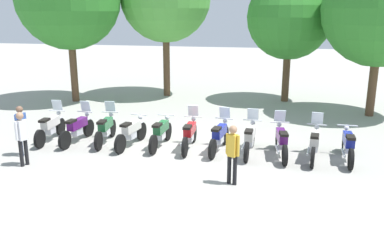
% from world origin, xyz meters
% --- Properties ---
extents(ground_plane, '(80.00, 80.00, 0.00)m').
position_xyz_m(ground_plane, '(0.00, 0.00, 0.00)').
color(ground_plane, '#9E9B93').
extents(motorcycle_0, '(0.62, 2.19, 1.37)m').
position_xyz_m(motorcycle_0, '(-5.01, -0.04, 0.52)').
color(motorcycle_0, black).
rests_on(motorcycle_0, ground_plane).
extents(motorcycle_1, '(0.62, 2.19, 1.37)m').
position_xyz_m(motorcycle_1, '(-4.00, 0.01, 0.52)').
color(motorcycle_1, black).
rests_on(motorcycle_1, ground_plane).
extents(motorcycle_2, '(0.62, 2.19, 1.37)m').
position_xyz_m(motorcycle_2, '(-3.01, 0.16, 0.52)').
color(motorcycle_2, black).
rests_on(motorcycle_2, ground_plane).
extents(motorcycle_3, '(0.66, 2.18, 0.99)m').
position_xyz_m(motorcycle_3, '(-2.00, -0.01, 0.50)').
color(motorcycle_3, black).
rests_on(motorcycle_3, ground_plane).
extents(motorcycle_4, '(0.62, 2.19, 0.99)m').
position_xyz_m(motorcycle_4, '(-1.00, 0.15, 0.50)').
color(motorcycle_4, black).
rests_on(motorcycle_4, ground_plane).
extents(motorcycle_5, '(0.62, 2.19, 1.37)m').
position_xyz_m(motorcycle_5, '(-0.00, 0.15, 0.52)').
color(motorcycle_5, black).
rests_on(motorcycle_5, ground_plane).
extents(motorcycle_6, '(0.66, 2.19, 1.37)m').
position_xyz_m(motorcycle_6, '(1.00, 0.12, 0.52)').
color(motorcycle_6, black).
rests_on(motorcycle_6, ground_plane).
extents(motorcycle_7, '(0.62, 2.19, 1.37)m').
position_xyz_m(motorcycle_7, '(2.00, 0.07, 0.52)').
color(motorcycle_7, black).
rests_on(motorcycle_7, ground_plane).
extents(motorcycle_8, '(0.62, 2.18, 1.37)m').
position_xyz_m(motorcycle_8, '(2.99, 0.02, 0.52)').
color(motorcycle_8, black).
rests_on(motorcycle_8, ground_plane).
extents(motorcycle_9, '(0.66, 2.18, 1.37)m').
position_xyz_m(motorcycle_9, '(4.01, -0.01, 0.52)').
color(motorcycle_9, black).
rests_on(motorcycle_9, ground_plane).
extents(motorcycle_10, '(0.62, 2.19, 0.99)m').
position_xyz_m(motorcycle_10, '(5.00, 0.06, 0.50)').
color(motorcycle_10, black).
rests_on(motorcycle_10, ground_plane).
extents(person_0, '(0.28, 0.40, 1.65)m').
position_xyz_m(person_0, '(-4.51, -2.41, 0.96)').
color(person_0, black).
rests_on(person_0, ground_plane).
extents(person_1, '(0.40, 0.28, 1.63)m').
position_xyz_m(person_1, '(1.72, -2.47, 0.94)').
color(person_1, black).
rests_on(person_1, ground_plane).
extents(person_2, '(0.28, 0.40, 1.63)m').
position_xyz_m(person_2, '(-5.04, -1.64, 0.95)').
color(person_2, '#232D4C').
rests_on(person_2, ground_plane).
extents(tree_2, '(4.15, 4.15, 6.28)m').
position_xyz_m(tree_2, '(3.18, 8.50, 4.19)').
color(tree_2, brown).
rests_on(tree_2, ground_plane).
extents(tree_3, '(4.86, 4.86, 7.01)m').
position_xyz_m(tree_3, '(6.82, 6.17, 4.58)').
color(tree_3, brown).
rests_on(tree_3, ground_plane).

